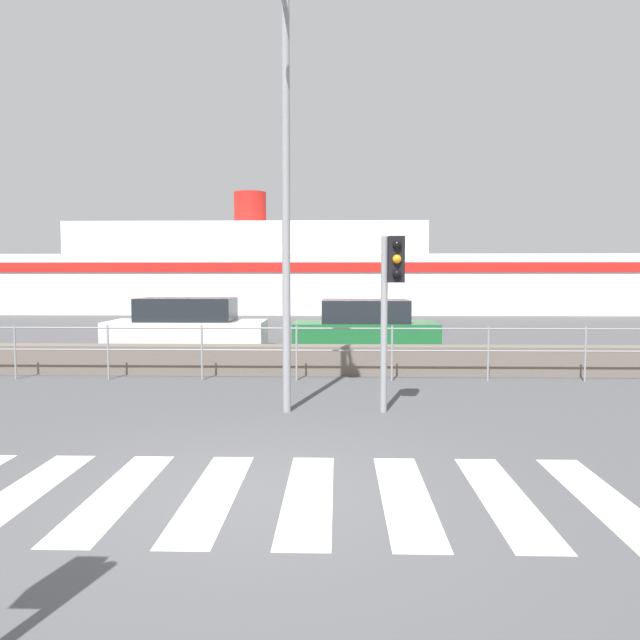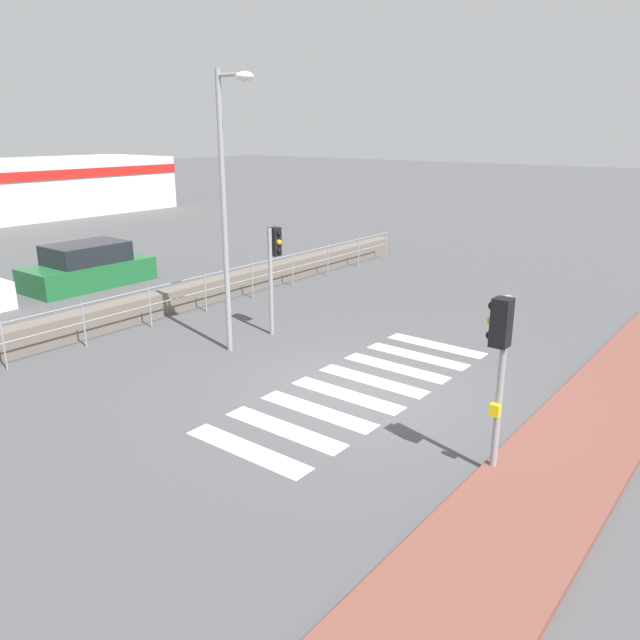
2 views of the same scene
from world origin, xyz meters
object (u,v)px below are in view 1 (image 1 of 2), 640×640
Objects in this scene: parked_car_green at (365,328)px; ferry_boat at (309,275)px; parked_car_white at (187,327)px; traffic_light_far at (392,283)px; streetlamp at (285,158)px.

ferry_boat is at bearing 97.65° from parked_car_green.
parked_car_green is at bearing 0.00° from parked_car_white.
streetlamp is at bearing -173.29° from traffic_light_far.
ferry_boat is at bearing 91.92° from streetlamp.
parked_car_green is (-0.03, 8.04, -1.34)m from traffic_light_far.
parked_car_white is at bearing 122.01° from traffic_light_far.
parked_car_green is at bearing 90.25° from traffic_light_far.
parked_car_white is at bearing 180.00° from parked_car_green.
ferry_boat is (-2.43, 25.91, 0.16)m from traffic_light_far.
streetlamp is (-1.56, -0.18, 1.80)m from traffic_light_far.
traffic_light_far is 0.66× the size of parked_car_green.
parked_car_green is (1.53, 8.22, -3.15)m from streetlamp.
traffic_light_far is 9.57m from parked_car_white.
streetlamp is 1.53× the size of parked_car_green.
ferry_boat is at bearing 95.37° from traffic_light_far.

